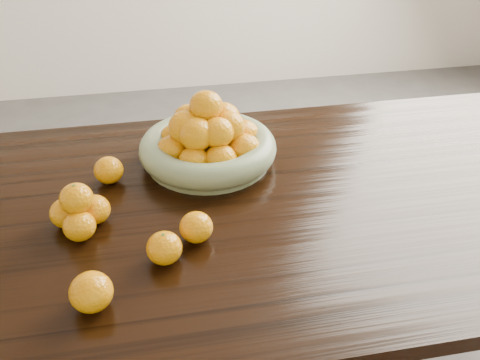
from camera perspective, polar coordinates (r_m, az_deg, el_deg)
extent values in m
cube|color=black|center=(1.35, 0.07, -3.08)|extent=(2.00, 1.00, 0.04)
cube|color=black|center=(2.22, 22.15, -1.59)|extent=(0.08, 0.08, 0.71)
cylinder|color=gray|center=(1.50, -3.40, 2.31)|extent=(0.34, 0.34, 0.02)
torus|color=gray|center=(1.49, -3.45, 3.49)|extent=(0.38, 0.38, 0.07)
ellipsoid|color=orange|center=(1.51, 0.33, 4.83)|extent=(0.09, 0.09, 0.09)
ellipsoid|color=orange|center=(1.56, -2.23, 5.85)|extent=(0.10, 0.10, 0.09)
ellipsoid|color=orange|center=(1.56, -4.87, 5.72)|extent=(0.10, 0.10, 0.09)
ellipsoid|color=orange|center=(1.52, -7.02, 4.49)|extent=(0.08, 0.08, 0.08)
ellipsoid|color=orange|center=(1.45, -7.18, 3.17)|extent=(0.09, 0.09, 0.08)
ellipsoid|color=orange|center=(1.40, -4.92, 2.02)|extent=(0.08, 0.08, 0.08)
ellipsoid|color=orange|center=(1.40, -2.08, 2.19)|extent=(0.09, 0.09, 0.08)
ellipsoid|color=orange|center=(1.44, 0.45, 3.28)|extent=(0.09, 0.09, 0.09)
ellipsoid|color=orange|center=(1.48, -3.25, 3.92)|extent=(0.09, 0.09, 0.08)
ellipsoid|color=orange|center=(1.48, -1.82, 6.57)|extent=(0.10, 0.10, 0.09)
ellipsoid|color=orange|center=(1.50, -3.46, 7.01)|extent=(0.09, 0.09, 0.08)
ellipsoid|color=orange|center=(1.48, -5.48, 6.52)|extent=(0.09, 0.09, 0.08)
ellipsoid|color=orange|center=(1.44, -5.74, 5.62)|extent=(0.10, 0.10, 0.09)
ellipsoid|color=orange|center=(1.40, -4.65, 4.90)|extent=(0.09, 0.09, 0.09)
ellipsoid|color=orange|center=(1.41, -2.42, 5.08)|extent=(0.09, 0.09, 0.08)
ellipsoid|color=orange|center=(1.44, -1.16, 5.69)|extent=(0.09, 0.09, 0.08)
ellipsoid|color=orange|center=(1.43, -3.65, 7.84)|extent=(0.09, 0.09, 0.09)
ellipsoid|color=orange|center=(1.26, -16.76, -4.72)|extent=(0.07, 0.07, 0.07)
ellipsoid|color=orange|center=(1.30, -15.24, -3.06)|extent=(0.07, 0.07, 0.07)
ellipsoid|color=orange|center=(1.31, -18.09, -3.37)|extent=(0.07, 0.07, 0.07)
ellipsoid|color=orange|center=(1.26, -17.05, -1.91)|extent=(0.08, 0.08, 0.07)
ellipsoid|color=orange|center=(1.16, -8.08, -7.20)|extent=(0.08, 0.08, 0.07)
ellipsoid|color=orange|center=(1.08, -15.58, -11.43)|extent=(0.08, 0.08, 0.08)
ellipsoid|color=orange|center=(1.20, -4.70, -5.04)|extent=(0.08, 0.08, 0.07)
ellipsoid|color=orange|center=(1.44, -13.83, 1.02)|extent=(0.08, 0.08, 0.07)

